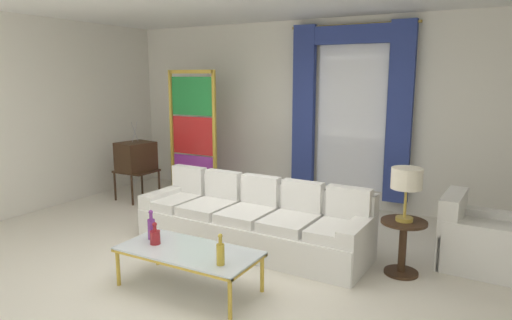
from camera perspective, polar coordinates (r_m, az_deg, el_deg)
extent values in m
plane|color=silver|center=(5.31, -5.21, -12.76)|extent=(16.00, 16.00, 0.00)
cube|color=white|center=(7.62, 7.75, 5.96)|extent=(8.00, 0.12, 3.00)
cube|color=white|center=(7.94, -25.25, 5.23)|extent=(0.12, 7.00, 3.00)
cube|color=white|center=(7.34, 11.93, 6.05)|extent=(1.10, 0.02, 2.50)
cylinder|color=gold|center=(7.28, 12.14, 16.33)|extent=(2.00, 0.04, 0.04)
cube|color=navy|center=(7.51, 6.06, 6.31)|extent=(0.36, 0.12, 2.70)
cube|color=navy|center=(7.05, 17.69, 5.60)|extent=(0.36, 0.12, 2.70)
cube|color=navy|center=(7.25, 12.05, 15.25)|extent=(1.80, 0.10, 0.28)
cube|color=white|center=(5.65, -0.75, -9.17)|extent=(2.92, 0.98, 0.38)
cube|color=white|center=(5.89, 1.14, -6.29)|extent=(2.90, 0.28, 0.78)
cube|color=white|center=(5.09, 12.65, -10.64)|extent=(0.22, 0.86, 0.56)
cube|color=white|center=(6.41, -11.24, -6.13)|extent=(0.22, 0.86, 0.56)
cube|color=white|center=(5.05, 10.37, -8.78)|extent=(0.55, 0.75, 0.12)
cube|color=white|center=(5.27, 11.67, -5.49)|extent=(0.51, 0.15, 0.40)
cube|color=white|center=(5.27, 4.40, -7.83)|extent=(0.55, 0.75, 0.12)
cube|color=white|center=(5.48, 5.93, -4.71)|extent=(0.51, 0.15, 0.40)
cube|color=white|center=(5.53, -1.03, -6.88)|extent=(0.55, 0.75, 0.12)
cube|color=white|center=(5.74, 0.65, -3.96)|extent=(0.51, 0.15, 0.40)
cube|color=white|center=(5.85, -5.89, -5.97)|extent=(0.55, 0.75, 0.12)
cube|color=white|center=(6.04, -4.12, -3.24)|extent=(0.51, 0.15, 0.40)
cube|color=white|center=(6.20, -10.22, -5.13)|extent=(0.55, 0.75, 0.12)
cube|color=white|center=(6.38, -8.40, -2.58)|extent=(0.51, 0.15, 0.40)
cube|color=silver|center=(4.60, -8.53, -11.24)|extent=(1.42, 0.67, 0.02)
cube|color=gold|center=(4.84, -6.22, -10.30)|extent=(1.42, 0.04, 0.03)
cube|color=gold|center=(4.38, -11.10, -12.73)|extent=(1.42, 0.04, 0.03)
cube|color=gold|center=(5.03, -14.86, -9.77)|extent=(0.04, 0.67, 0.03)
cube|color=gold|center=(4.25, -0.92, -13.30)|extent=(0.04, 0.67, 0.03)
cylinder|color=gold|center=(5.29, -12.36, -10.85)|extent=(0.04, 0.04, 0.38)
cylinder|color=gold|center=(4.57, 0.77, -14.13)|extent=(0.04, 0.04, 0.38)
cylinder|color=gold|center=(4.90, -17.02, -12.85)|extent=(0.04, 0.04, 0.38)
cylinder|color=gold|center=(4.11, -3.31, -17.10)|extent=(0.04, 0.04, 0.38)
cylinder|color=maroon|center=(4.78, -12.62, -9.53)|extent=(0.11, 0.11, 0.14)
cylinder|color=maroon|center=(4.75, -12.67, -8.46)|extent=(0.04, 0.04, 0.05)
sphere|color=maroon|center=(4.73, -12.69, -7.94)|extent=(0.05, 0.05, 0.05)
cylinder|color=gold|center=(4.18, -4.50, -11.81)|extent=(0.07, 0.07, 0.20)
cylinder|color=gold|center=(4.14, -4.53, -10.17)|extent=(0.03, 0.03, 0.06)
sphere|color=gold|center=(4.12, -4.54, -9.54)|extent=(0.04, 0.04, 0.04)
cylinder|color=#753384|center=(4.91, -13.06, -8.51)|extent=(0.08, 0.08, 0.21)
cylinder|color=#753384|center=(4.87, -13.12, -6.99)|extent=(0.04, 0.04, 0.06)
sphere|color=#753384|center=(4.85, -13.15, -6.43)|extent=(0.05, 0.05, 0.05)
cube|color=#382314|center=(7.99, -14.84, -1.34)|extent=(0.62, 0.54, 0.03)
cylinder|color=#382314|center=(8.08, -17.37, -3.16)|extent=(0.04, 0.04, 0.50)
cylinder|color=#382314|center=(8.39, -14.21, -2.49)|extent=(0.04, 0.04, 0.50)
cylinder|color=#382314|center=(7.70, -15.36, -3.73)|extent=(0.04, 0.04, 0.50)
cylinder|color=#382314|center=(8.02, -12.13, -3.00)|extent=(0.04, 0.04, 0.50)
cube|color=#382314|center=(7.94, -14.93, 0.46)|extent=(0.57, 0.63, 0.48)
cube|color=black|center=(8.13, -15.92, 0.78)|extent=(0.08, 0.39, 0.30)
cylinder|color=gold|center=(8.12, -16.32, -0.61)|extent=(0.02, 0.04, 0.04)
cylinder|color=gold|center=(8.21, -15.41, -0.44)|extent=(0.02, 0.04, 0.04)
cylinder|color=silver|center=(7.88, -15.07, 3.47)|extent=(0.03, 0.13, 0.34)
cylinder|color=silver|center=(7.88, -15.07, 3.47)|extent=(0.03, 0.13, 0.34)
cube|color=white|center=(5.69, 26.57, -10.09)|extent=(0.83, 0.83, 0.40)
cube|color=white|center=(5.61, 26.78, -7.69)|extent=(0.72, 0.72, 0.10)
cube|color=white|center=(5.66, 23.49, -7.82)|extent=(0.24, 0.81, 0.80)
cube|color=white|center=(5.96, 26.94, -8.28)|extent=(0.74, 0.21, 0.58)
cube|color=white|center=(5.36, 26.32, -10.30)|extent=(0.74, 0.21, 0.58)
cube|color=gold|center=(8.05, -10.56, 3.25)|extent=(0.05, 0.05, 2.20)
cube|color=gold|center=(7.51, -5.25, 2.87)|extent=(0.05, 0.05, 2.20)
cube|color=gold|center=(7.71, -8.21, 10.98)|extent=(0.90, 0.05, 0.06)
cube|color=gold|center=(7.97, -7.81, -4.43)|extent=(0.90, 0.05, 0.10)
cube|color=purple|center=(7.88, -7.88, -1.74)|extent=(0.82, 0.02, 0.64)
cube|color=red|center=(7.77, -8.00, 3.07)|extent=(0.82, 0.02, 0.64)
cube|color=#238E3D|center=(7.71, -8.13, 7.99)|extent=(0.82, 0.02, 0.64)
cylinder|color=beige|center=(7.56, -6.85, -5.39)|extent=(0.16, 0.16, 0.06)
ellipsoid|color=#1364AE|center=(7.53, -6.87, -4.59)|extent=(0.18, 0.32, 0.20)
sphere|color=#1364AE|center=(7.62, -6.27, -3.55)|extent=(0.09, 0.09, 0.09)
cone|color=gold|center=(7.66, -6.01, -3.46)|extent=(0.02, 0.04, 0.02)
cone|color=#1F773C|center=(7.37, -7.71, -4.15)|extent=(0.44, 0.40, 0.50)
cylinder|color=#382314|center=(5.05, 18.19, -7.47)|extent=(0.48, 0.48, 0.03)
cylinder|color=#382314|center=(5.15, 18.00, -10.54)|extent=(0.08, 0.08, 0.55)
cylinder|color=#382314|center=(5.25, 17.83, -13.35)|extent=(0.36, 0.36, 0.03)
cylinder|color=#B29338|center=(5.04, 18.21, -7.09)|extent=(0.18, 0.18, 0.04)
cylinder|color=#B29338|center=(4.99, 18.34, -4.90)|extent=(0.03, 0.03, 0.36)
cylinder|color=beige|center=(4.93, 18.50, -2.21)|extent=(0.32, 0.32, 0.22)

